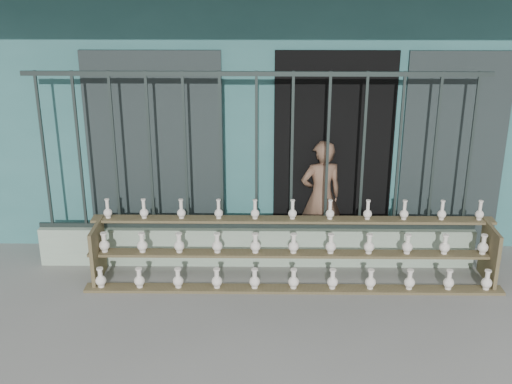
{
  "coord_description": "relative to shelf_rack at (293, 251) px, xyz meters",
  "views": [
    {
      "loc": [
        0.08,
        -5.46,
        3.4
      ],
      "look_at": [
        0.0,
        1.0,
        1.0
      ],
      "focal_mm": 45.0,
      "sensor_mm": 36.0,
      "label": 1
    }
  ],
  "objects": [
    {
      "name": "workshop_building",
      "position": [
        -0.4,
        3.34,
        1.26
      ],
      "size": [
        7.4,
        6.6,
        3.21
      ],
      "color": "#316968",
      "rests_on": "ground"
    },
    {
      "name": "parapet_wall",
      "position": [
        -0.41,
        0.41,
        -0.13
      ],
      "size": [
        5.0,
        0.2,
        0.45
      ],
      "primitive_type": "cube",
      "color": "#9AB299",
      "rests_on": "ground"
    },
    {
      "name": "shelf_rack",
      "position": [
        0.0,
        0.0,
        0.0
      ],
      "size": [
        4.5,
        0.68,
        0.85
      ],
      "color": "brown",
      "rests_on": "ground"
    },
    {
      "name": "ground",
      "position": [
        -0.41,
        -0.89,
        -0.36
      ],
      "size": [
        60.0,
        60.0,
        0.0
      ],
      "primitive_type": "plane",
      "color": "slate"
    },
    {
      "name": "elderly_woman",
      "position": [
        0.36,
        0.81,
        0.33
      ],
      "size": [
        0.56,
        0.43,
        1.38
      ],
      "primitive_type": "imported",
      "rotation": [
        0.0,
        0.0,
        3.36
      ],
      "color": "brown",
      "rests_on": "ground"
    },
    {
      "name": "security_fence",
      "position": [
        -0.41,
        0.41,
        0.99
      ],
      "size": [
        5.0,
        0.04,
        1.8
      ],
      "color": "#283330",
      "rests_on": "parapet_wall"
    }
  ]
}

